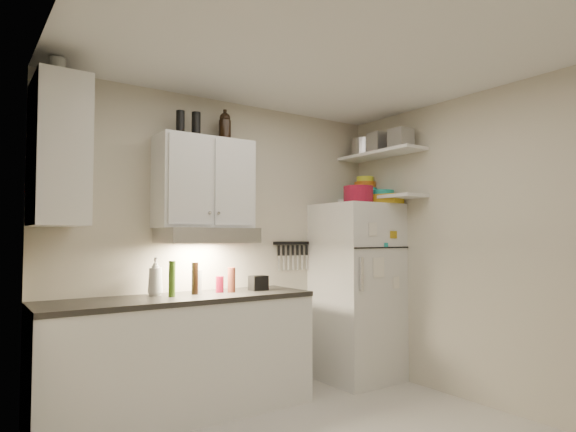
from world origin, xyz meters
TOP-DOWN VIEW (x-y plane):
  - ceiling at (0.00, 0.00)m, footprint 3.20×3.00m
  - back_wall at (0.00, 1.51)m, footprint 3.20×0.02m
  - left_wall at (-1.61, 0.00)m, footprint 0.02×3.00m
  - right_wall at (1.61, 0.00)m, footprint 0.02×3.00m
  - base_cabinet at (-0.55, 1.20)m, footprint 2.10×0.60m
  - countertop at (-0.55, 1.20)m, footprint 2.10×0.62m
  - upper_cabinet at (-0.30, 1.33)m, footprint 0.80×0.33m
  - side_cabinet at (-1.44, 1.20)m, footprint 0.33×0.55m
  - range_hood at (-0.30, 1.27)m, footprint 0.76×0.46m
  - fridge at (1.25, 1.16)m, footprint 0.70×0.68m
  - shelf_hi at (1.45, 1.02)m, footprint 0.30×0.95m
  - shelf_lo at (1.45, 1.02)m, footprint 0.30×0.95m
  - knife_strip at (0.70, 1.49)m, footprint 0.42×0.02m
  - dutch_oven at (1.17, 1.05)m, footprint 0.30×0.30m
  - book_stack at (1.42, 0.91)m, footprint 0.28×0.31m
  - spice_jar at (1.25, 1.08)m, footprint 0.06×0.06m
  - stock_pot at (1.48, 1.29)m, footprint 0.33×0.33m
  - tin_a at (1.39, 0.98)m, footprint 0.19×0.17m
  - tin_b at (1.43, 0.74)m, footprint 0.18×0.18m
  - bowl_teal at (1.49, 1.31)m, footprint 0.28×0.28m
  - bowl_orange at (1.52, 1.32)m, footprint 0.22×0.22m
  - bowl_yellow at (1.52, 1.32)m, footprint 0.17×0.17m
  - plates at (1.46, 1.02)m, footprint 0.28×0.28m
  - growler_a at (-0.13, 1.30)m, footprint 0.13×0.13m
  - growler_b at (-0.07, 1.41)m, footprint 0.12×0.12m
  - thermos_a at (-0.38, 1.34)m, footprint 0.08×0.08m
  - thermos_b at (-0.52, 1.31)m, footprint 0.09×0.09m
  - side_jar at (-1.46, 1.18)m, footprint 0.13×0.13m
  - soap_bottle at (-0.70, 1.35)m, footprint 0.15×0.16m
  - pepper_mill at (-0.10, 1.21)m, footprint 0.07×0.07m
  - oil_bottle at (-0.62, 1.20)m, footprint 0.07×0.07m
  - vinegar_bottle at (-0.42, 1.24)m, footprint 0.05×0.05m
  - clear_bottle at (-0.37, 1.30)m, footprint 0.08×0.08m
  - red_jar at (-0.19, 1.26)m, footprint 0.08×0.08m
  - caddy at (0.16, 1.21)m, footprint 0.15×0.11m

SIDE VIEW (x-z plane):
  - base_cabinet at x=-0.55m, z-range 0.00..0.88m
  - fridge at x=1.25m, z-range 0.00..1.70m
  - countertop at x=-0.55m, z-range 0.88..0.92m
  - caddy at x=0.16m, z-range 0.92..1.05m
  - red_jar at x=-0.19m, z-range 0.92..1.05m
  - clear_bottle at x=-0.37m, z-range 0.92..1.11m
  - pepper_mill at x=-0.10m, z-range 0.92..1.13m
  - vinegar_bottle at x=-0.42m, z-range 0.92..1.17m
  - oil_bottle at x=-0.62m, z-range 0.92..1.19m
  - soap_bottle at x=-0.70m, z-range 0.92..1.25m
  - back_wall at x=0.00m, z-range 0.00..2.60m
  - left_wall at x=-1.61m, z-range 0.00..2.60m
  - right_wall at x=1.61m, z-range 0.00..2.60m
  - knife_strip at x=0.70m, z-range 1.31..1.33m
  - range_hood at x=-0.30m, z-range 1.33..1.45m
  - book_stack at x=1.42m, z-range 1.70..1.79m
  - spice_jar at x=1.25m, z-range 1.70..1.80m
  - shelf_lo at x=1.45m, z-range 1.75..1.77m
  - dutch_oven at x=1.17m, z-range 1.70..1.87m
  - plates at x=1.46m, z-range 1.77..1.84m
  - upper_cabinet at x=-0.30m, z-range 1.45..2.20m
  - bowl_teal at x=1.49m, z-range 1.77..1.89m
  - bowl_orange at x=1.52m, z-range 1.89..1.95m
  - side_cabinet at x=-1.44m, z-range 1.45..2.45m
  - bowl_yellow at x=1.52m, z-range 1.95..2.01m
  - shelf_hi at x=1.45m, z-range 2.19..2.22m
  - thermos_b at x=-0.52m, z-range 2.20..2.40m
  - tin_a at x=1.39m, z-range 2.21..2.39m
  - tin_b at x=1.43m, z-range 2.21..2.40m
  - stock_pot at x=1.48m, z-range 2.21..2.40m
  - thermos_a at x=-0.38m, z-range 2.20..2.41m
  - growler_b at x=-0.07m, z-range 2.20..2.42m
  - growler_a at x=-0.13m, z-range 2.20..2.44m
  - side_jar at x=-1.46m, z-range 2.45..2.59m
  - ceiling at x=0.00m, z-range 2.60..2.62m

